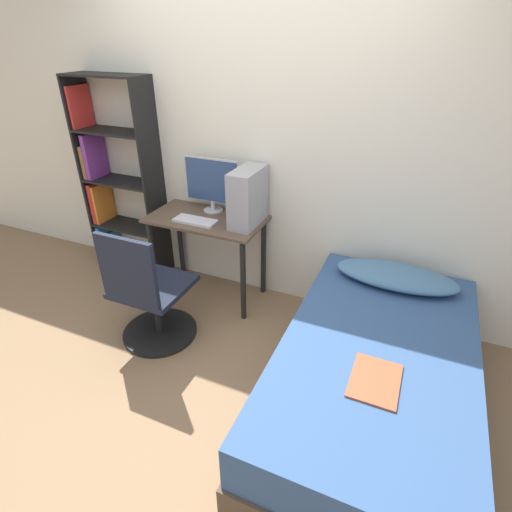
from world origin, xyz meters
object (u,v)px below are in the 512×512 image
object	(u,v)px
bed	(373,378)
office_chair	(150,300)
monitor	(212,183)
pc_tower	(249,197)
bookshelf	(114,186)
keyboard	(195,221)

from	to	relation	value
bed	office_chair	bearing A→B (deg)	-180.00
monitor	pc_tower	world-z (taller)	monitor
bookshelf	monitor	bearing A→B (deg)	2.50
bed	bookshelf	bearing A→B (deg)	162.12
monitor	keyboard	world-z (taller)	monitor
office_chair	monitor	size ratio (longest dim) A/B	1.92
office_chair	bed	xyz separation A→B (m)	(1.59, 0.00, -0.10)
bookshelf	keyboard	world-z (taller)	bookshelf
bed	pc_tower	xyz separation A→B (m)	(-1.14, 0.74, 0.70)
bookshelf	pc_tower	bearing A→B (deg)	-2.96
monitor	bookshelf	bearing A→B (deg)	-177.50
bookshelf	office_chair	xyz separation A→B (m)	(0.93, -0.81, -0.47)
bookshelf	keyboard	distance (m)	1.00
office_chair	pc_tower	xyz separation A→B (m)	(0.45, 0.74, 0.60)
bookshelf	monitor	world-z (taller)	bookshelf
bookshelf	bed	distance (m)	2.71
bookshelf	bed	size ratio (longest dim) A/B	0.92
bookshelf	bed	xyz separation A→B (m)	(2.52, -0.81, -0.57)
office_chair	keyboard	xyz separation A→B (m)	(0.05, 0.60, 0.39)
office_chair	bed	distance (m)	1.60
bookshelf	pc_tower	size ratio (longest dim) A/B	4.04
office_chair	keyboard	distance (m)	0.72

